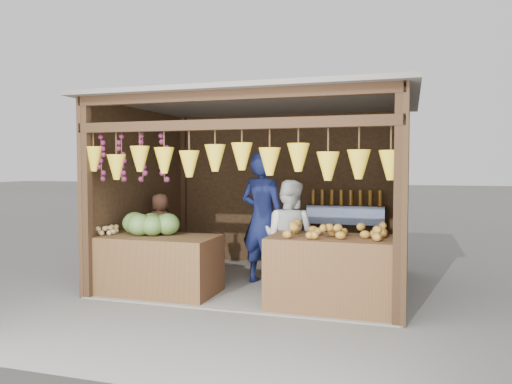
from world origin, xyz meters
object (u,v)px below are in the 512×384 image
(counter_right, at_px, (333,273))
(man_standing, at_px, (263,218))
(woman_standing, at_px, (289,236))
(vendor_seated, at_px, (160,226))
(counter_left, at_px, (153,265))

(counter_right, distance_m, man_standing, 1.59)
(woman_standing, height_order, vendor_seated, woman_standing)
(counter_right, xyz_separation_m, woman_standing, (-0.69, 0.61, 0.33))
(counter_right, relative_size, woman_standing, 1.00)
(counter_left, relative_size, counter_right, 1.13)
(counter_right, distance_m, vendor_seated, 3.00)
(man_standing, xyz_separation_m, woman_standing, (0.47, -0.33, -0.20))
(counter_left, height_order, vendor_seated, vendor_seated)
(man_standing, height_order, vendor_seated, man_standing)
(woman_standing, distance_m, vendor_seated, 2.16)
(counter_right, bearing_deg, vendor_seated, 161.01)
(counter_right, bearing_deg, woman_standing, 138.30)
(counter_left, xyz_separation_m, counter_right, (2.41, -0.02, 0.04))
(man_standing, bearing_deg, counter_left, 52.54)
(counter_right, xyz_separation_m, man_standing, (-1.16, 0.95, 0.53))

